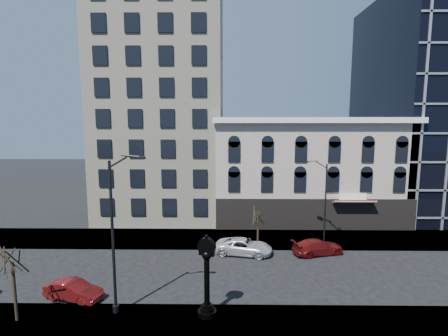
{
  "coord_description": "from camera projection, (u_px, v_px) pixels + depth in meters",
  "views": [
    {
      "loc": [
        2.41,
        -26.65,
        12.32
      ],
      "look_at": [
        2.0,
        4.0,
        8.0
      ],
      "focal_mm": 28.0,
      "sensor_mm": 36.0,
      "label": 1
    }
  ],
  "objects": [
    {
      "name": "car_far_b",
      "position": [
        318.0,
        247.0,
        31.99
      ],
      "size": [
        5.09,
        3.15,
        1.38
      ],
      "primitive_type": "imported",
      "rotation": [
        0.0,
        0.0,
        1.85
      ],
      "color": "maroon",
      "rests_on": "ground"
    },
    {
      "name": "ground",
      "position": [
        199.0,
        273.0,
        28.14
      ],
      "size": [
        160.0,
        160.0,
        0.0
      ],
      "primitive_type": "plane",
      "color": "black",
      "rests_on": "ground"
    },
    {
      "name": "street_lamp_near",
      "position": [
        123.0,
        193.0,
        21.11
      ],
      "size": [
        2.67,
        0.45,
        10.29
      ],
      "rotation": [
        0.0,
        0.0,
        -0.05
      ],
      "color": "black",
      "rests_on": "sidewalk_near"
    },
    {
      "name": "street_clock",
      "position": [
        207.0,
        279.0,
        21.56
      ],
      "size": [
        1.19,
        1.19,
        5.24
      ],
      "rotation": [
        0.0,
        0.0,
        -0.36
      ],
      "color": "black",
      "rests_on": "sidewalk_near"
    },
    {
      "name": "sidewalk_far",
      "position": [
        205.0,
        239.0,
        36.05
      ],
      "size": [
        160.0,
        6.0,
        0.12
      ],
      "primitive_type": "cube",
      "color": "gray",
      "rests_on": "ground"
    },
    {
      "name": "sidewalk_near",
      "position": [
        187.0,
        332.0,
        20.21
      ],
      "size": [
        160.0,
        6.0,
        0.12
      ],
      "primitive_type": "cube",
      "color": "gray",
      "rests_on": "ground"
    },
    {
      "name": "street_lamp_far",
      "position": [
        320.0,
        181.0,
        33.22
      ],
      "size": [
        2.12,
        0.89,
        8.45
      ],
      "rotation": [
        0.0,
        0.0,
        2.83
      ],
      "color": "black",
      "rests_on": "sidewalk_far"
    },
    {
      "name": "bare_tree_far",
      "position": [
        258.0,
        212.0,
        34.29
      ],
      "size": [
        2.4,
        2.4,
        4.12
      ],
      "color": "#2D2516",
      "rests_on": "sidewalk_far"
    },
    {
      "name": "car_far_a",
      "position": [
        244.0,
        247.0,
        31.99
      ],
      "size": [
        5.52,
        3.3,
        1.43
      ],
      "primitive_type": "imported",
      "rotation": [
        0.0,
        0.0,
        1.38
      ],
      "color": "silver",
      "rests_on": "ground"
    },
    {
      "name": "bare_tree_near",
      "position": [
        11.0,
        249.0,
        20.72
      ],
      "size": [
        3.49,
        3.49,
        6.0
      ],
      "color": "#2D2516",
      "rests_on": "sidewalk_near"
    },
    {
      "name": "cream_tower",
      "position": [
        162.0,
        63.0,
        44.22
      ],
      "size": [
        15.9,
        15.4,
        42.5
      ],
      "color": "beige",
      "rests_on": "ground"
    },
    {
      "name": "car_near_b",
      "position": [
        73.0,
        290.0,
        23.95
      ],
      "size": [
        4.26,
        2.46,
        1.33
      ],
      "primitive_type": "imported",
      "rotation": [
        0.0,
        0.0,
        1.29
      ],
      "color": "maroon",
      "rests_on": "ground"
    },
    {
      "name": "victorian_row",
      "position": [
        307.0,
        171.0,
        42.88
      ],
      "size": [
        22.6,
        11.19,
        12.5
      ],
      "color": "#B4A394",
      "rests_on": "ground"
    }
  ]
}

